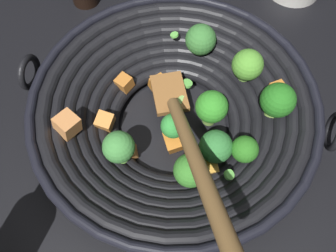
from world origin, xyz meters
The scene contains 2 objects.
ground_plane centered at (0.00, 0.00, 0.00)m, with size 4.00×4.00×0.00m, color black.
wok centered at (0.00, 0.00, 0.06)m, with size 0.41×0.44×0.23m.
Camera 1 is at (-0.13, -0.21, 0.48)m, focal length 35.39 mm.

